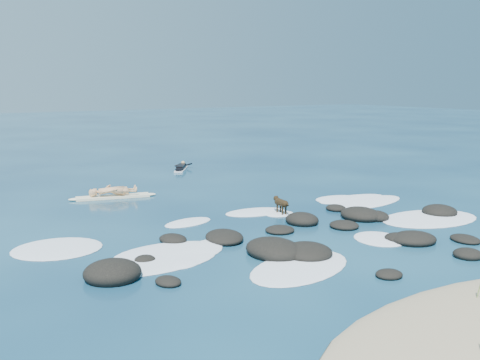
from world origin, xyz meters
TOP-DOWN VIEW (x-y plane):
  - ground at (0.00, 0.00)m, footprint 160.00×160.00m
  - reef_rocks at (0.66, -1.55)m, footprint 13.55×6.93m
  - breaking_foam at (0.40, -0.18)m, footprint 15.30×7.87m
  - standing_surfer_rig at (-2.30, 7.48)m, footprint 3.49×1.27m
  - paddling_surfer_rig at (3.30, 12.56)m, footprint 1.64×2.03m
  - dog at (1.81, 1.55)m, footprint 0.31×1.03m

SIDE VIEW (x-z plane):
  - ground at x=0.00m, z-range 0.00..0.00m
  - breaking_foam at x=0.40m, z-range -0.05..0.07m
  - reef_rocks at x=0.66m, z-range -0.19..0.42m
  - paddling_surfer_rig at x=3.30m, z-range -0.06..0.33m
  - dog at x=1.81m, z-range 0.11..0.76m
  - standing_surfer_rig at x=-2.30m, z-range -0.21..1.79m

